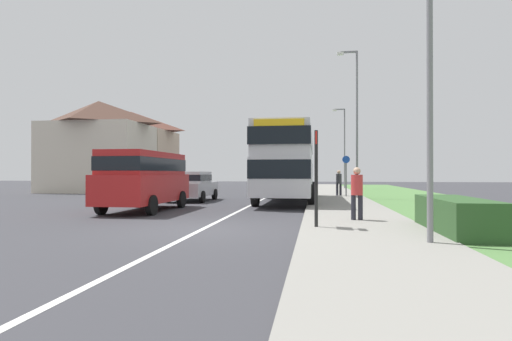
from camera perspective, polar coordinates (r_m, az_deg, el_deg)
ground_plane at (r=10.93m, az=-7.63°, el=-8.24°), size 120.00×120.00×0.00m
lane_marking_centre at (r=18.71m, az=-0.82°, el=-4.94°), size 0.14×60.00×0.01m
pavement_near_side at (r=16.52m, az=12.63°, el=-5.35°), size 3.20×68.00×0.12m
grass_verge_seaward at (r=17.37m, az=26.98°, el=-5.14°), size 6.00×68.00×0.08m
roadside_hedge at (r=10.81m, az=26.34°, el=-5.89°), size 1.10×3.42×0.90m
double_decker_bus at (r=20.74m, az=4.40°, el=1.42°), size 2.80×9.58×3.70m
parked_van_red at (r=16.64m, az=-15.34°, el=-0.79°), size 2.11×5.17×2.31m
parked_car_silver at (r=21.94m, az=-8.97°, el=-2.00°), size 2.00×4.06×1.57m
pedestrian_at_stop at (r=12.32m, az=14.00°, el=-2.79°), size 0.34×0.34×1.67m
pedestrian_walking_away at (r=25.27m, az=11.57°, el=-1.53°), size 0.34×0.34×1.67m
bus_stop_sign at (r=10.53m, az=8.46°, el=-0.14°), size 0.09×0.52×2.60m
cycle_route_sign at (r=24.62m, az=12.55°, el=-0.51°), size 0.44×0.08×2.52m
street_lamp_near at (r=9.12m, az=22.54°, el=15.90°), size 1.14×0.20×7.01m
street_lamp_mid at (r=23.40m, az=13.78°, el=7.55°), size 1.14×0.20×8.30m
street_lamp_far at (r=37.87m, az=12.18°, el=3.80°), size 1.14×0.20×7.37m
house_terrace_far_side at (r=36.64m, az=-19.10°, el=2.93°), size 7.42×11.12×7.16m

